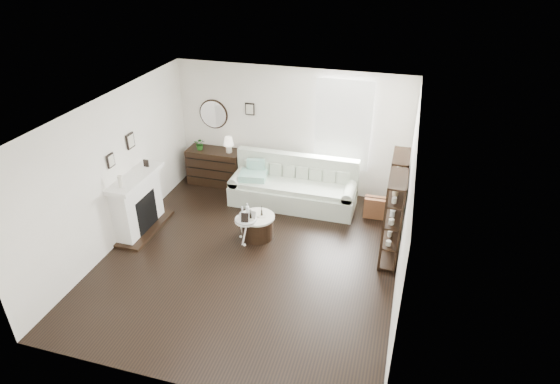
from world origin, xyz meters
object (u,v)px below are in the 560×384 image
(sofa, at_px, (294,189))
(dresser, at_px, (215,167))
(drum_table, at_px, (258,226))
(pedestal_table, at_px, (246,221))

(sofa, xyz_separation_m, dresser, (-1.93, 0.39, 0.07))
(sofa, relative_size, drum_table, 4.01)
(sofa, distance_m, pedestal_table, 1.69)
(sofa, distance_m, drum_table, 1.45)
(dresser, bearing_deg, pedestal_table, -54.16)
(dresser, xyz_separation_m, pedestal_table, (1.45, -2.01, 0.05))
(sofa, bearing_deg, pedestal_table, -106.45)
(sofa, distance_m, dresser, 1.97)
(sofa, relative_size, pedestal_table, 5.21)
(dresser, distance_m, pedestal_table, 2.47)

